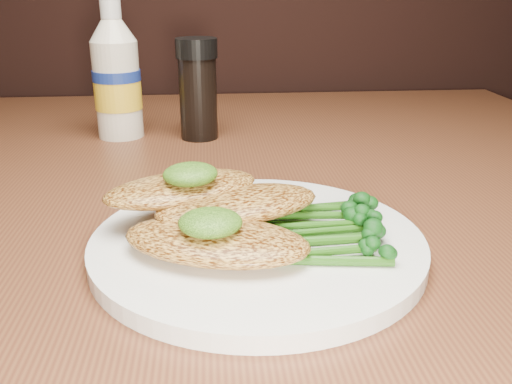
{
  "coord_description": "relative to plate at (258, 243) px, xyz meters",
  "views": [
    {
      "loc": [
        0.08,
        0.45,
        0.94
      ],
      "look_at": [
        0.11,
        0.85,
        0.79
      ],
      "focal_mm": 38.72,
      "sensor_mm": 36.0,
      "label": 1
    }
  ],
  "objects": [
    {
      "name": "plate",
      "position": [
        0.0,
        0.0,
        0.0
      ],
      "size": [
        0.25,
        0.25,
        0.01
      ],
      "primitive_type": "cylinder",
      "color": "white",
      "rests_on": "dining_table"
    },
    {
      "name": "chicken_front",
      "position": [
        -0.03,
        -0.03,
        0.02
      ],
      "size": [
        0.15,
        0.11,
        0.02
      ],
      "primitive_type": "ellipsoid",
      "rotation": [
        0.0,
        0.0,
        -0.32
      ],
      "color": "gold",
      "rests_on": "plate"
    },
    {
      "name": "chicken_mid",
      "position": [
        -0.01,
        0.02,
        0.03
      ],
      "size": [
        0.14,
        0.1,
        0.02
      ],
      "primitive_type": "ellipsoid",
      "rotation": [
        0.0,
        0.0,
        0.3
      ],
      "color": "gold",
      "rests_on": "plate"
    },
    {
      "name": "chicken_back",
      "position": [
        -0.06,
        0.04,
        0.03
      ],
      "size": [
        0.14,
        0.11,
        0.02
      ],
      "primitive_type": "ellipsoid",
      "rotation": [
        0.0,
        0.0,
        0.38
      ],
      "color": "gold",
      "rests_on": "plate"
    },
    {
      "name": "pesto_front",
      "position": [
        -0.04,
        -0.03,
        0.03
      ],
      "size": [
        0.05,
        0.04,
        0.02
      ],
      "primitive_type": "ellipsoid",
      "rotation": [
        0.0,
        0.0,
        -0.08
      ],
      "color": "black",
      "rests_on": "chicken_front"
    },
    {
      "name": "pesto_back",
      "position": [
        -0.05,
        0.03,
        0.05
      ],
      "size": [
        0.05,
        0.05,
        0.02
      ],
      "primitive_type": "ellipsoid",
      "rotation": [
        0.0,
        0.0,
        0.28
      ],
      "color": "black",
      "rests_on": "chicken_back"
    },
    {
      "name": "broccolini_bundle",
      "position": [
        0.04,
        -0.0,
        0.02
      ],
      "size": [
        0.12,
        0.1,
        0.02
      ],
      "primitive_type": null,
      "rotation": [
        0.0,
        0.0,
        -0.02
      ],
      "color": "#245713",
      "rests_on": "plate"
    },
    {
      "name": "mayo_bottle",
      "position": [
        -0.15,
        0.34,
        0.08
      ],
      "size": [
        0.08,
        0.08,
        0.17
      ],
      "primitive_type": null,
      "rotation": [
        0.0,
        0.0,
        0.36
      ],
      "color": "#EFE3CA",
      "rests_on": "dining_table"
    },
    {
      "name": "pepper_grinder",
      "position": [
        -0.05,
        0.33,
        0.06
      ],
      "size": [
        0.05,
        0.05,
        0.13
      ],
      "primitive_type": null,
      "rotation": [
        0.0,
        0.0,
        0.01
      ],
      "color": "black",
      "rests_on": "dining_table"
    }
  ]
}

